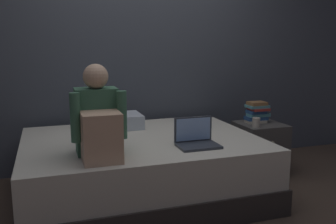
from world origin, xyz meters
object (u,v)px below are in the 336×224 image
object	(u,v)px
person_sitting	(98,122)
book_stack	(257,112)
nightstand	(260,148)
mug	(256,122)
bed	(142,168)
pillow	(112,121)
laptop	(196,139)

from	to	relation	value
person_sitting	book_stack	xyz separation A→B (m)	(1.70, 0.65, -0.14)
nightstand	mug	xyz separation A→B (m)	(-0.13, -0.12, 0.31)
nightstand	person_sitting	distance (m)	1.89
bed	book_stack	size ratio (longest dim) A/B	8.40
mug	pillow	bearing A→B (deg)	164.16
book_stack	person_sitting	bearing A→B (deg)	-159.05
pillow	laptop	bearing A→B (deg)	-57.73
nightstand	laptop	distance (m)	1.15
person_sitting	nightstand	bearing A→B (deg)	19.15
pillow	bed	bearing A→B (deg)	-68.87
pillow	book_stack	xyz separation A→B (m)	(1.46, -0.21, 0.04)
person_sitting	laptop	distance (m)	0.79
bed	pillow	size ratio (longest dim) A/B	3.57
nightstand	person_sitting	world-z (taller)	person_sitting
mug	bed	bearing A→B (deg)	-176.64
laptop	pillow	world-z (taller)	laptop
laptop	person_sitting	bearing A→B (deg)	-177.95
person_sitting	book_stack	distance (m)	1.83
person_sitting	mug	size ratio (longest dim) A/B	7.28
nightstand	person_sitting	bearing A→B (deg)	-160.85
book_stack	mug	xyz separation A→B (m)	(-0.12, -0.18, -0.06)
person_sitting	book_stack	size ratio (longest dim) A/B	2.75
nightstand	mug	world-z (taller)	mug
nightstand	person_sitting	xyz separation A→B (m)	(-1.71, -0.60, 0.52)
mug	book_stack	bearing A→B (deg)	56.63
person_sitting	pillow	xyz separation A→B (m)	(0.24, 0.86, -0.19)
pillow	book_stack	size ratio (longest dim) A/B	2.35
laptop	book_stack	size ratio (longest dim) A/B	1.34
bed	laptop	size ratio (longest dim) A/B	6.25
pillow	mug	distance (m)	1.40
book_stack	bed	bearing A→B (deg)	-169.25
nightstand	person_sitting	size ratio (longest dim) A/B	0.80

